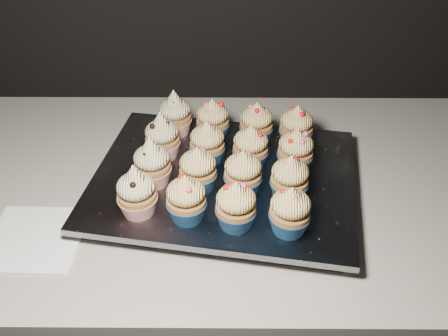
% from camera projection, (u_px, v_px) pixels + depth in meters
% --- Properties ---
extents(cabinet, '(2.40, 0.60, 0.86)m').
position_uv_depth(cabinet, '(302.00, 330.00, 1.21)').
color(cabinet, black).
rests_on(cabinet, ground).
extents(worktop, '(2.44, 0.64, 0.04)m').
position_uv_depth(worktop, '(325.00, 187.00, 0.93)').
color(worktop, beige).
rests_on(worktop, cabinet).
extents(napkin, '(0.15, 0.15, 0.00)m').
position_uv_depth(napkin, '(35.00, 238.00, 0.80)').
color(napkin, white).
rests_on(napkin, worktop).
extents(baking_tray, '(0.46, 0.38, 0.02)m').
position_uv_depth(baking_tray, '(224.00, 185.00, 0.89)').
color(baking_tray, black).
rests_on(baking_tray, worktop).
extents(foil_lining, '(0.50, 0.42, 0.01)m').
position_uv_depth(foil_lining, '(224.00, 178.00, 0.88)').
color(foil_lining, silver).
rests_on(foil_lining, baking_tray).
extents(cupcake_0, '(0.06, 0.06, 0.10)m').
position_uv_depth(cupcake_0, '(137.00, 193.00, 0.78)').
color(cupcake_0, red).
rests_on(cupcake_0, foil_lining).
extents(cupcake_1, '(0.06, 0.06, 0.08)m').
position_uv_depth(cupcake_1, '(186.00, 199.00, 0.77)').
color(cupcake_1, navy).
rests_on(cupcake_1, foil_lining).
extents(cupcake_2, '(0.06, 0.06, 0.08)m').
position_uv_depth(cupcake_2, '(236.00, 206.00, 0.75)').
color(cupcake_2, navy).
rests_on(cupcake_2, foil_lining).
extents(cupcake_3, '(0.06, 0.06, 0.08)m').
position_uv_depth(cupcake_3, '(290.00, 211.00, 0.74)').
color(cupcake_3, navy).
rests_on(cupcake_3, foil_lining).
extents(cupcake_4, '(0.06, 0.06, 0.10)m').
position_uv_depth(cupcake_4, '(152.00, 164.00, 0.83)').
color(cupcake_4, red).
rests_on(cupcake_4, foil_lining).
extents(cupcake_5, '(0.06, 0.06, 0.08)m').
position_uv_depth(cupcake_5, '(198.00, 170.00, 0.82)').
color(cupcake_5, navy).
rests_on(cupcake_5, foil_lining).
extents(cupcake_6, '(0.06, 0.06, 0.08)m').
position_uv_depth(cupcake_6, '(243.00, 174.00, 0.82)').
color(cupcake_6, navy).
rests_on(cupcake_6, foil_lining).
extents(cupcake_7, '(0.06, 0.06, 0.08)m').
position_uv_depth(cupcake_7, '(290.00, 179.00, 0.81)').
color(cupcake_7, navy).
rests_on(cupcake_7, foil_lining).
extents(cupcake_8, '(0.06, 0.06, 0.10)m').
position_uv_depth(cupcake_8, '(162.00, 138.00, 0.90)').
color(cupcake_8, red).
rests_on(cupcake_8, foil_lining).
extents(cupcake_9, '(0.06, 0.06, 0.08)m').
position_uv_depth(cupcake_9, '(207.00, 144.00, 0.88)').
color(cupcake_9, navy).
rests_on(cupcake_9, foil_lining).
extents(cupcake_10, '(0.06, 0.06, 0.08)m').
position_uv_depth(cupcake_10, '(251.00, 148.00, 0.87)').
color(cupcake_10, navy).
rests_on(cupcake_10, foil_lining).
extents(cupcake_11, '(0.06, 0.06, 0.08)m').
position_uv_depth(cupcake_11, '(295.00, 151.00, 0.87)').
color(cupcake_11, navy).
rests_on(cupcake_11, foil_lining).
extents(cupcake_12, '(0.06, 0.06, 0.10)m').
position_uv_depth(cupcake_12, '(175.00, 115.00, 0.96)').
color(cupcake_12, red).
rests_on(cupcake_12, foil_lining).
extents(cupcake_13, '(0.06, 0.06, 0.08)m').
position_uv_depth(cupcake_13, '(213.00, 120.00, 0.95)').
color(cupcake_13, navy).
rests_on(cupcake_13, foil_lining).
extents(cupcake_14, '(0.06, 0.06, 0.08)m').
position_uv_depth(cupcake_14, '(256.00, 124.00, 0.94)').
color(cupcake_14, navy).
rests_on(cupcake_14, foil_lining).
extents(cupcake_15, '(0.06, 0.06, 0.08)m').
position_uv_depth(cupcake_15, '(296.00, 127.00, 0.93)').
color(cupcake_15, navy).
rests_on(cupcake_15, foil_lining).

